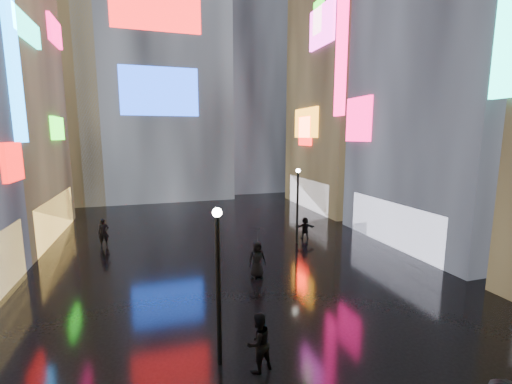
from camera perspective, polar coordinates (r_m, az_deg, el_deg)
name	(u,v)px	position (r m, az deg, el deg)	size (l,w,h in m)	color
ground	(221,247)	(23.22, -5.86, -9.18)	(140.00, 140.00, 0.00)	black
building_right_mid	(468,17)	(28.50, 31.90, 23.53)	(10.28, 13.70, 30.00)	black
building_right_far	(355,70)	(38.09, 16.14, 18.96)	(10.28, 12.00, 28.00)	black
tower_main	(155,21)	(47.64, -16.52, 25.59)	(16.00, 14.20, 42.00)	black
tower_flank_right	(246,65)	(50.37, -1.62, 20.33)	(12.00, 12.00, 34.00)	black
tower_flank_left	(54,84)	(45.09, -30.62, 15.24)	(10.00, 10.00, 26.00)	black
lamp_near	(218,278)	(11.08, -6.30, -14.09)	(0.30, 0.30, 5.20)	black
lamp_far	(298,201)	(23.45, 6.93, -1.58)	(0.30, 0.30, 5.20)	black
pedestrian_1	(258,342)	(11.68, 0.37, -23.77)	(0.93, 0.73, 1.92)	black
pedestrian_4	(257,259)	(18.25, 0.21, -11.16)	(0.94, 0.61, 1.91)	black
pedestrian_5	(305,228)	(25.02, 8.16, -5.97)	(1.48, 0.47, 1.59)	black
pedestrian_6	(104,233)	(25.32, -24.05, -6.21)	(0.68, 0.44, 1.85)	black
umbrella_2	(257,234)	(17.82, 0.21, -7.06)	(0.88, 0.89, 0.80)	black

